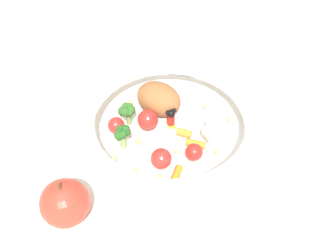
# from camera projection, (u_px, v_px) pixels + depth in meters

# --- Properties ---
(ground_plane) EXTENTS (2.40, 2.40, 0.00)m
(ground_plane) POSITION_uv_depth(u_px,v_px,m) (175.00, 139.00, 0.65)
(ground_plane) COLOR silver
(food_container) EXTENTS (0.25, 0.25, 0.06)m
(food_container) POSITION_uv_depth(u_px,v_px,m) (166.00, 123.00, 0.64)
(food_container) COLOR white
(food_container) RESTS_ON ground_plane
(loose_apple) EXTENTS (0.07, 0.07, 0.08)m
(loose_apple) POSITION_uv_depth(u_px,v_px,m) (62.00, 203.00, 0.53)
(loose_apple) COLOR #BC3828
(loose_apple) RESTS_ON ground_plane
(folded_napkin) EXTENTS (0.16, 0.15, 0.01)m
(folded_napkin) POSITION_uv_depth(u_px,v_px,m) (187.00, 55.00, 0.80)
(folded_napkin) COLOR white
(folded_napkin) RESTS_ON ground_plane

